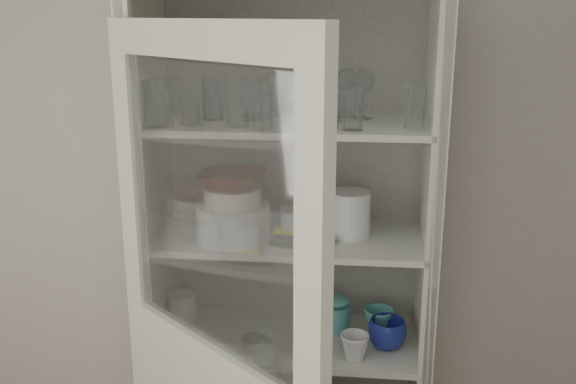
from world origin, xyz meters
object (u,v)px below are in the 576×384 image
Objects in this scene: plate_stack_front at (233,222)px; mug_teal at (379,322)px; goblet_1 at (276,92)px; measuring_cups at (254,343)px; cream_bowl at (233,196)px; terracotta_bowl at (232,179)px; pantry_cabinet at (290,308)px; goblet_0 at (176,93)px; grey_bowl_stack at (350,214)px; yellow_trivet at (301,227)px; plate_stack_back at (226,209)px; mug_white at (354,347)px; goblet_2 at (363,92)px; white_ramekin at (301,217)px; mug_blue at (387,334)px; glass_platter at (301,231)px; goblet_3 at (347,90)px; white_canister at (183,309)px; teal_jar at (336,315)px.

mug_teal is (0.51, 0.12, -0.41)m from plate_stack_front.
goblet_1 reaches higher than measuring_cups.
plate_stack_front is at bearing 0.00° from cream_bowl.
pantry_cabinet is at bearing 38.43° from terracotta_bowl.
grey_bowl_stack is at bearing -8.25° from goblet_0.
plate_stack_front is 1.62× the size of yellow_trivet.
plate_stack_back is 1.45× the size of grey_bowl_stack.
measuring_cups is at bearing -18.40° from cream_bowl.
grey_bowl_stack reaches higher than mug_white.
grey_bowl_stack is (-0.03, -0.08, -0.41)m from goblet_2.
plate_stack_back is at bearing 159.20° from white_ramekin.
mug_teal is (0.51, 0.12, -0.56)m from terracotta_bowl.
goblet_0 reaches higher than mug_blue.
pantry_cabinet is 9.02× the size of plate_stack_back.
white_ramekin is at bearing 0.00° from glass_platter.
mug_blue is at bearing 6.58° from measuring_cups.
goblet_3 is 1.16× the size of grey_bowl_stack.
goblet_3 reaches higher than goblet_0.
yellow_trivet is at bearing 20.50° from cream_bowl.
goblet_0 reaches higher than white_canister.
cream_bowl reaches higher than yellow_trivet.
terracotta_bowl reaches higher than measuring_cups.
plate_stack_front is 0.24m from yellow_trivet.
grey_bowl_stack is (0.63, -0.09, -0.40)m from goblet_0.
pantry_cabinet is 13.12× the size of grey_bowl_stack.
terracotta_bowl is at bearing -29.13° from white_canister.
glass_platter is (0.46, -0.09, -0.47)m from goblet_0.
white_ramekin is 1.57× the size of measuring_cups.
glass_platter is (0.23, 0.08, -0.05)m from plate_stack_front.
terracotta_bowl is 1.42× the size of yellow_trivet.
mug_teal is 0.21m from mug_white.
goblet_1 is 0.96× the size of goblet_2.
terracotta_bowl is 1.88× the size of teal_jar.
goblet_1 reaches higher than mug_teal.
goblet_1 is 0.95× the size of goblet_3.
terracotta_bowl reaches higher than white_canister.
teal_jar is at bearing -6.95° from plate_stack_back.
glass_platter is 0.38m from teal_jar.
cream_bowl is 0.26m from white_ramekin.
terracotta_bowl reaches higher than glass_platter.
goblet_1 reaches higher than white_canister.
white_canister is (-0.46, 0.04, -0.36)m from yellow_trivet.
cream_bowl is at bearing -168.27° from mug_blue.
goblet_1 is 0.50m from glass_platter.
mug_blue is (0.32, -0.05, -0.37)m from yellow_trivet.
goblet_2 is 0.07m from goblet_3.
cream_bowl is at bearing -71.97° from plate_stack_back.
plate_stack_back is 0.50m from measuring_cups.
plate_stack_back reaches higher than mug_blue.
white_ramekin reaches higher than mug_white.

